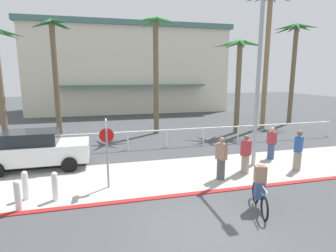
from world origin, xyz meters
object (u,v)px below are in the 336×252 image
at_px(car_white_1, 36,149).
at_px(palm_tree_4, 239,62).
at_px(bollard_2, 18,195).
at_px(streetlight_curb, 262,71).
at_px(palm_tree_5, 268,28).
at_px(pedestrian_1, 271,145).
at_px(cyclist_teal_0, 260,188).
at_px(pedestrian_2, 246,156).
at_px(pedestrian_0, 298,152).
at_px(bollard_1, 55,186).
at_px(palm_tree_3, 156,51).
at_px(stop_sign_bike_lane, 107,144).
at_px(pedestrian_3, 221,160).
at_px(palm_tree_2, 54,51).
at_px(bollard_3, 25,185).
at_px(palm_tree_6, 294,48).

bearing_deg(car_white_1, palm_tree_4, 20.96).
xyz_separation_m(bollard_2, palm_tree_4, (11.99, 8.77, 4.43)).
height_order(streetlight_curb, palm_tree_5, palm_tree_5).
relative_size(palm_tree_5, pedestrian_1, 6.20).
xyz_separation_m(palm_tree_5, cyclist_teal_0, (-7.64, -11.57, -6.75)).
bearing_deg(pedestrian_1, palm_tree_5, 59.72).
bearing_deg(pedestrian_2, pedestrian_0, -5.12).
bearing_deg(pedestrian_1, bollard_2, -166.02).
relative_size(bollard_2, streetlight_curb, 0.13).
height_order(streetlight_curb, pedestrian_1, streetlight_curb).
relative_size(bollard_1, palm_tree_3, 0.13).
relative_size(palm_tree_4, cyclist_teal_0, 3.72).
height_order(stop_sign_bike_lane, car_white_1, stop_sign_bike_lane).
relative_size(car_white_1, pedestrian_3, 2.55).
relative_size(bollard_1, pedestrian_2, 0.60).
xyz_separation_m(stop_sign_bike_lane, streetlight_curb, (6.57, 0.72, 2.60)).
bearing_deg(pedestrian_2, streetlight_curb, 35.10).
relative_size(palm_tree_2, pedestrian_3, 4.45).
distance_m(palm_tree_5, car_white_1, 17.47).
distance_m(palm_tree_2, palm_tree_5, 15.20).
height_order(palm_tree_3, pedestrian_1, palm_tree_3).
bearing_deg(bollard_3, car_white_1, 95.36).
relative_size(bollard_2, bollard_3, 1.00).
relative_size(bollard_2, palm_tree_5, 0.10).
distance_m(stop_sign_bike_lane, pedestrian_0, 8.06).
bearing_deg(bollard_1, palm_tree_2, 96.27).
bearing_deg(palm_tree_2, car_white_1, -90.69).
bearing_deg(pedestrian_0, streetlight_curb, 148.64).
relative_size(cyclist_teal_0, pedestrian_2, 1.04).
height_order(bollard_1, palm_tree_5, palm_tree_5).
height_order(palm_tree_3, pedestrian_2, palm_tree_3).
bearing_deg(palm_tree_4, streetlight_curb, -111.13).
height_order(palm_tree_2, pedestrian_3, palm_tree_2).
relative_size(palm_tree_6, pedestrian_3, 4.73).
bearing_deg(bollard_2, palm_tree_6, 31.46).
bearing_deg(streetlight_curb, palm_tree_2, 135.14).
bearing_deg(cyclist_teal_0, palm_tree_5, 56.56).
height_order(palm_tree_6, pedestrian_0, palm_tree_6).
xyz_separation_m(palm_tree_5, pedestrian_1, (-4.21, -7.21, -6.71)).
bearing_deg(pedestrian_1, pedestrian_0, -86.03).
bearing_deg(bollard_3, streetlight_curb, 6.37).
xyz_separation_m(palm_tree_2, palm_tree_5, (15.03, -1.41, 1.78)).
height_order(bollard_3, palm_tree_2, palm_tree_2).
bearing_deg(pedestrian_0, palm_tree_6, 53.74).
relative_size(bollard_1, car_white_1, 0.23).
bearing_deg(pedestrian_1, pedestrian_3, -152.62).
xyz_separation_m(palm_tree_6, pedestrian_3, (-11.16, -10.35, -5.42)).
relative_size(palm_tree_5, cyclist_teal_0, 5.71).
bearing_deg(bollard_2, pedestrian_0, 5.00).
height_order(stop_sign_bike_lane, palm_tree_3, palm_tree_3).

